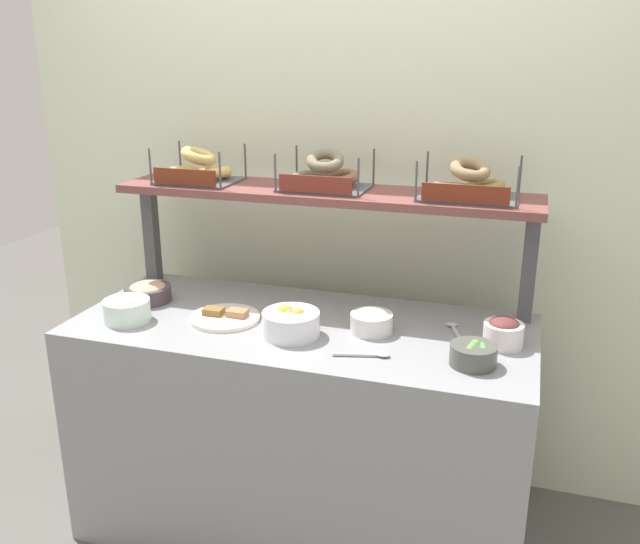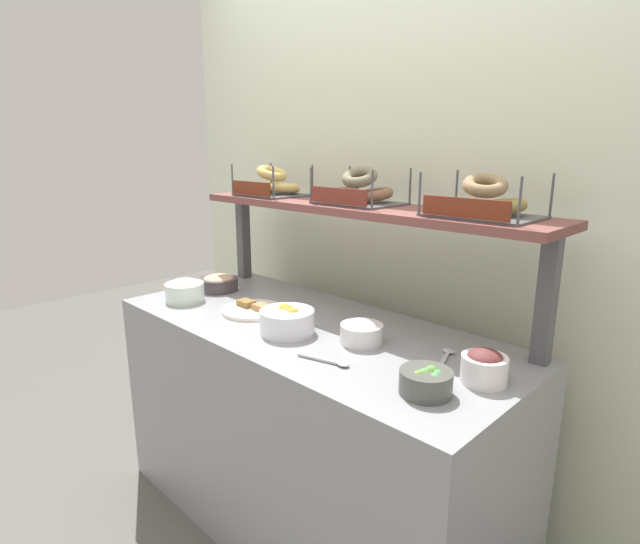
{
  "view_description": "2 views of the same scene",
  "coord_description": "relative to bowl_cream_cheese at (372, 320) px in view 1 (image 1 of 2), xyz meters",
  "views": [
    {
      "loc": [
        0.73,
        -2.08,
        1.77
      ],
      "look_at": [
        0.04,
        0.09,
        1.02
      ],
      "focal_mm": 37.82,
      "sensor_mm": 36.0,
      "label": 1
    },
    {
      "loc": [
        1.28,
        -1.24,
        1.5
      ],
      "look_at": [
        0.06,
        0.0,
        1.06
      ],
      "focal_mm": 28.35,
      "sensor_mm": 36.0,
      "label": 2
    }
  ],
  "objects": [
    {
      "name": "deli_counter",
      "position": [
        -0.25,
        -0.01,
        -0.47
      ],
      "size": [
        1.62,
        0.7,
        0.85
      ],
      "primitive_type": "cube",
      "color": "gray",
      "rests_on": "ground_plane"
    },
    {
      "name": "bagel_basket_everything",
      "position": [
        0.27,
        0.26,
        0.44
      ],
      "size": [
        0.34,
        0.25,
        0.14
      ],
      "color": "#4C4C51",
      "rests_on": "upper_shelf"
    },
    {
      "name": "serving_spoon_by_edge",
      "position": [
        0.04,
        -0.19,
        -0.03
      ],
      "size": [
        0.18,
        0.06,
        0.01
      ],
      "color": "#B7B7BC",
      "rests_on": "deli_counter"
    },
    {
      "name": "bagel_basket_plain",
      "position": [
        -0.76,
        0.26,
        0.43
      ],
      "size": [
        0.3,
        0.26,
        0.14
      ],
      "color": "#4C4C51",
      "rests_on": "upper_shelf"
    },
    {
      "name": "serving_plate_white",
      "position": [
        -0.53,
        -0.05,
        -0.03
      ],
      "size": [
        0.25,
        0.25,
        0.04
      ],
      "color": "white",
      "rests_on": "deli_counter"
    },
    {
      "name": "bowl_cream_cheese",
      "position": [
        0.0,
        0.0,
        0.0
      ],
      "size": [
        0.15,
        0.15,
        0.08
      ],
      "color": "silver",
      "rests_on": "deli_counter"
    },
    {
      "name": "ground_plane",
      "position": [
        -0.25,
        -0.01,
        -0.89
      ],
      "size": [
        8.0,
        8.0,
        0.0
      ],
      "primitive_type": "plane",
      "color": "#595651"
    },
    {
      "name": "back_wall",
      "position": [
        -0.25,
        0.54,
        0.31
      ],
      "size": [
        2.82,
        0.06,
        2.4
      ],
      "primitive_type": "cube",
      "color": "silver",
      "rests_on": "ground_plane"
    },
    {
      "name": "bowl_chocolate_spread",
      "position": [
        0.44,
        0.02,
        0.01
      ],
      "size": [
        0.13,
        0.13,
        0.1
      ],
      "color": "white",
      "rests_on": "deli_counter"
    },
    {
      "name": "bowl_veggie_mix",
      "position": [
        0.36,
        -0.16,
        -0.01
      ],
      "size": [
        0.14,
        0.14,
        0.08
      ],
      "color": "#4F514B",
      "rests_on": "deli_counter"
    },
    {
      "name": "upper_shelf",
      "position": [
        -0.25,
        0.26,
        0.37
      ],
      "size": [
        1.58,
        0.32,
        0.03
      ],
      "primitive_type": "cube",
      "color": "brown",
      "rests_on": "shelf_riser_left"
    },
    {
      "name": "bowl_scallion_spread",
      "position": [
        -0.85,
        -0.17,
        0.01
      ],
      "size": [
        0.17,
        0.17,
        0.1
      ],
      "color": "white",
      "rests_on": "deli_counter"
    },
    {
      "name": "shelf_riser_left",
      "position": [
        -1.0,
        0.26,
        0.16
      ],
      "size": [
        0.05,
        0.05,
        0.4
      ],
      "primitive_type": "cube",
      "color": "#4C4C51",
      "rests_on": "deli_counter"
    },
    {
      "name": "bowl_hummus",
      "position": [
        -0.89,
        0.03,
        -0.0
      ],
      "size": [
        0.18,
        0.18,
        0.07
      ],
      "color": "#473B3F",
      "rests_on": "deli_counter"
    },
    {
      "name": "bowl_fruit_salad",
      "position": [
        -0.25,
        -0.11,
        0.0
      ],
      "size": [
        0.2,
        0.2,
        0.1
      ],
      "color": "white",
      "rests_on": "deli_counter"
    },
    {
      "name": "shelf_riser_right",
      "position": [
        0.5,
        0.26,
        0.16
      ],
      "size": [
        0.05,
        0.05,
        0.4
      ],
      "primitive_type": "cube",
      "color": "#4C4C51",
      "rests_on": "deli_counter"
    },
    {
      "name": "serving_spoon_near_plate",
      "position": [
        0.27,
        0.09,
        -0.03
      ],
      "size": [
        0.08,
        0.17,
        0.01
      ],
      "color": "#B7B7BC",
      "rests_on": "deli_counter"
    },
    {
      "name": "bagel_basket_poppy",
      "position": [
        -0.25,
        0.27,
        0.44
      ],
      "size": [
        0.32,
        0.26,
        0.15
      ],
      "color": "#4C4C51",
      "rests_on": "upper_shelf"
    }
  ]
}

